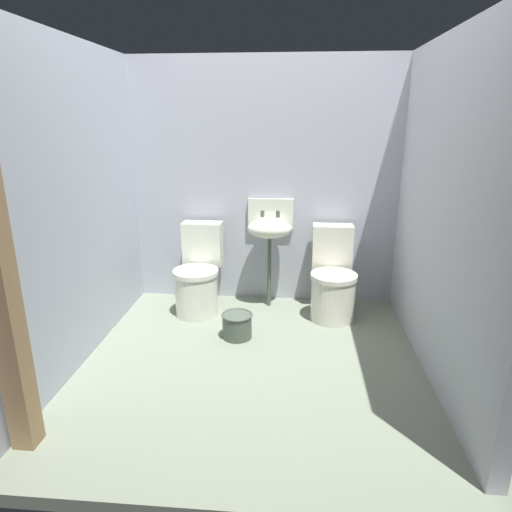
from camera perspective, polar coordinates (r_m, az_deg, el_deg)
ground_plane at (r=3.43m, az=-0.43°, el=-13.35°), size 2.84×2.72×0.08m
wall_back at (r=4.20m, az=1.10°, el=9.17°), size 2.84×0.10×2.23m
wall_left at (r=3.46m, az=-21.85°, el=6.15°), size 0.10×2.52×2.23m
wall_right at (r=3.25m, az=22.69°, el=5.39°), size 0.10×2.52×2.23m
toilet_left at (r=4.09m, az=-7.34°, el=-2.68°), size 0.41×0.60×0.78m
toilet_right at (r=4.01m, az=9.73°, el=-3.18°), size 0.40×0.59×0.78m
sink at (r=4.06m, az=1.77°, el=3.70°), size 0.42×0.35×0.99m
bucket at (r=3.65m, az=-2.42°, el=-8.78°), size 0.25×0.25×0.20m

